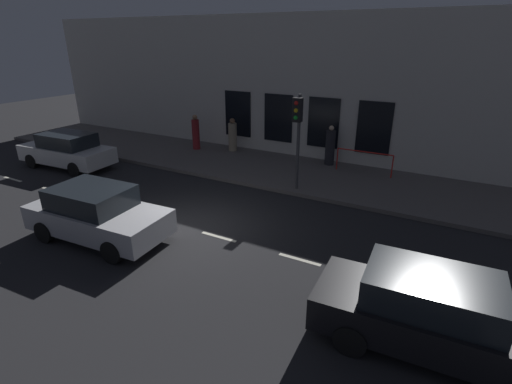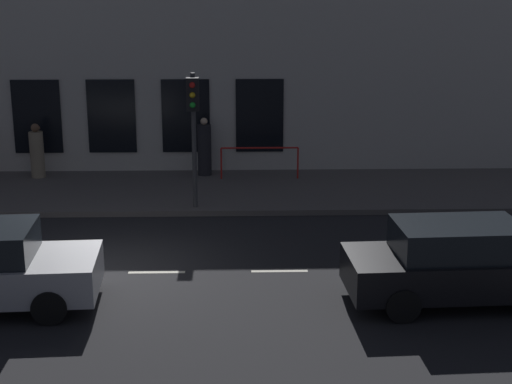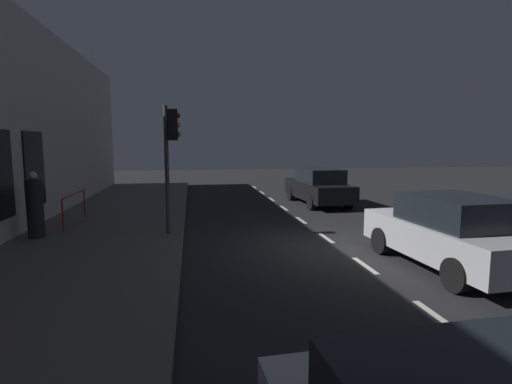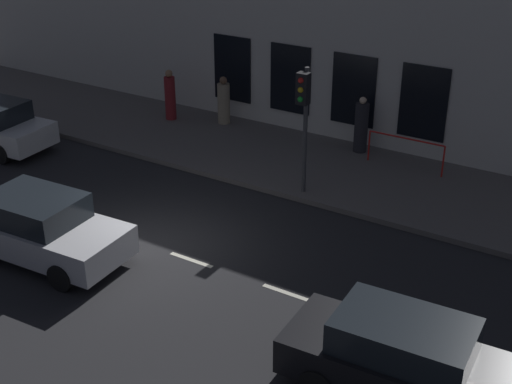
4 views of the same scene
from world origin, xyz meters
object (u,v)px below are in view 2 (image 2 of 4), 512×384
object	(u,v)px
traffic_light	(193,113)
parked_car_1	(463,263)
pedestrian_1	(37,153)
pedestrian_2	(204,149)

from	to	relation	value
traffic_light	parked_car_1	bearing A→B (deg)	-138.17
pedestrian_1	traffic_light	bearing A→B (deg)	66.77
pedestrian_2	parked_car_1	bearing A→B (deg)	-33.47
traffic_light	parked_car_1	world-z (taller)	traffic_light
traffic_light	pedestrian_1	xyz separation A→B (m)	(3.47, 4.95, -1.78)
pedestrian_2	traffic_light	bearing A→B (deg)	-64.00
traffic_light	pedestrian_2	distance (m)	4.01
parked_car_1	pedestrian_2	xyz separation A→B (m)	(9.62, 5.25, 0.17)
parked_car_1	pedestrian_1	size ratio (longest dim) A/B	2.77
pedestrian_1	pedestrian_2	distance (m)	5.07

